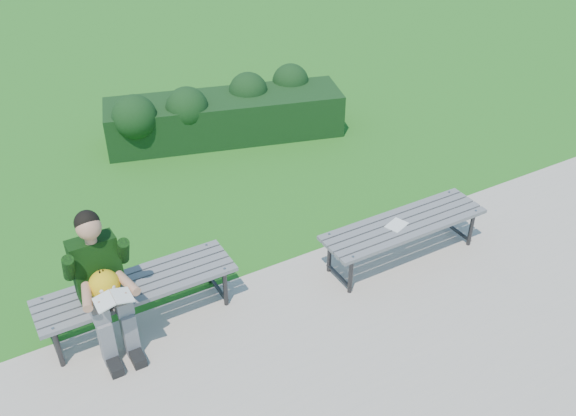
# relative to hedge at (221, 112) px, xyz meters

# --- Properties ---
(ground) EXTENTS (80.00, 80.00, 0.00)m
(ground) POSITION_rel_hedge_xyz_m (-0.73, -2.91, -0.38)
(ground) COLOR #346E22
(ground) RESTS_ON ground
(walkway) EXTENTS (30.00, 3.50, 0.02)m
(walkway) POSITION_rel_hedge_xyz_m (-0.73, -4.66, -0.37)
(walkway) COLOR #C0B5A0
(walkway) RESTS_ON ground
(hedge) EXTENTS (3.34, 1.67, 0.87)m
(hedge) POSITION_rel_hedge_xyz_m (0.00, 0.00, 0.00)
(hedge) COLOR #1B4214
(hedge) RESTS_ON ground
(bench_left) EXTENTS (1.80, 0.50, 0.46)m
(bench_left) POSITION_rel_hedge_xyz_m (-2.22, -3.02, 0.03)
(bench_left) COLOR gray
(bench_left) RESTS_ON walkway
(bench_right) EXTENTS (1.80, 0.50, 0.46)m
(bench_right) POSITION_rel_hedge_xyz_m (0.47, -3.46, 0.03)
(bench_right) COLOR gray
(bench_right) RESTS_ON walkway
(seated_boy) EXTENTS (0.56, 0.76, 1.31)m
(seated_boy) POSITION_rel_hedge_xyz_m (-2.52, -3.12, 0.33)
(seated_boy) COLOR slate
(seated_boy) RESTS_ON walkway
(paper_sheet) EXTENTS (0.26, 0.23, 0.01)m
(paper_sheet) POSITION_rel_hedge_xyz_m (0.37, -3.46, 0.09)
(paper_sheet) COLOR white
(paper_sheet) RESTS_ON bench_right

